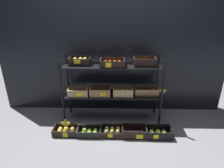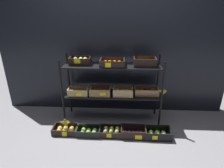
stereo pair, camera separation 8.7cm
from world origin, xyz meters
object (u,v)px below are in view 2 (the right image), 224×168
(crate_ground_apple_green, at_px, (89,132))
(crate_ground_plum, at_px, (133,133))
(banana_bunch_loose, at_px, (65,123))
(crate_ground_rightmost_apple_green, at_px, (157,134))
(crate_ground_apple_gold, at_px, (65,130))
(display_rack, at_px, (113,80))
(crate_ground_pear, at_px, (111,131))

(crate_ground_apple_green, relative_size, crate_ground_plum, 0.96)
(crate_ground_apple_green, height_order, banana_bunch_loose, banana_bunch_loose)
(banana_bunch_loose, bearing_deg, crate_ground_rightmost_apple_green, -1.33)
(crate_ground_apple_gold, height_order, crate_ground_apple_green, crate_ground_apple_green)
(display_rack, bearing_deg, crate_ground_plum, -53.31)
(crate_ground_pear, distance_m, crate_ground_rightmost_apple_green, 0.68)
(crate_ground_rightmost_apple_green, bearing_deg, crate_ground_apple_green, 179.53)
(crate_ground_plum, xyz_separation_m, banana_bunch_loose, (-1.02, 0.02, 0.11))
(display_rack, relative_size, banana_bunch_loose, 10.12)
(crate_ground_pear, height_order, crate_ground_rightmost_apple_green, crate_ground_rightmost_apple_green)
(display_rack, bearing_deg, crate_ground_pear, -90.20)
(crate_ground_apple_green, bearing_deg, crate_ground_pear, 3.21)
(crate_ground_pear, bearing_deg, crate_ground_rightmost_apple_green, -2.32)
(display_rack, height_order, crate_ground_pear, display_rack)
(crate_ground_pear, height_order, banana_bunch_loose, banana_bunch_loose)
(crate_ground_apple_gold, bearing_deg, crate_ground_plum, -1.40)
(crate_ground_apple_gold, relative_size, banana_bunch_loose, 2.28)
(display_rack, distance_m, crate_ground_rightmost_apple_green, 1.05)
(crate_ground_apple_green, relative_size, banana_bunch_loose, 2.20)
(crate_ground_apple_gold, bearing_deg, crate_ground_rightmost_apple_green, -1.35)
(display_rack, distance_m, crate_ground_pear, 0.78)
(crate_ground_apple_green, height_order, crate_ground_plum, crate_ground_plum)
(display_rack, relative_size, crate_ground_apple_gold, 4.44)
(crate_ground_apple_gold, xyz_separation_m, banana_bunch_loose, (0.01, -0.00, 0.12))
(crate_ground_plum, height_order, crate_ground_rightmost_apple_green, crate_ground_plum)
(crate_ground_plum, bearing_deg, display_rack, 126.69)
(crate_ground_pear, bearing_deg, display_rack, 89.80)
(display_rack, distance_m, crate_ground_apple_green, 0.86)
(crate_ground_apple_gold, relative_size, crate_ground_apple_green, 1.04)
(crate_ground_apple_green, xyz_separation_m, banana_bunch_loose, (-0.35, 0.02, 0.12))
(crate_ground_apple_green, xyz_separation_m, crate_ground_pear, (0.34, 0.02, 0.00))
(crate_ground_apple_green, bearing_deg, crate_ground_rightmost_apple_green, -0.47)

